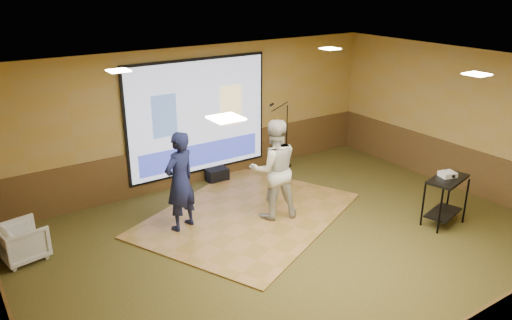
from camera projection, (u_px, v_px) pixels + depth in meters
ground at (295, 246)px, 8.58m from camera, size 9.00×9.00×0.00m
room_shell at (299, 129)px, 7.85m from camera, size 9.04×7.04×3.02m
wainscot_back at (200, 161)px, 11.13m from camera, size 9.00×0.04×0.95m
wainscot_left at (7, 316)px, 6.08m from camera, size 0.04×7.00×0.95m
wainscot_right at (460, 167)px, 10.75m from camera, size 0.04×7.00×0.95m
projector_screen at (199, 118)px, 10.74m from camera, size 3.32×0.06×2.52m
downlight_nw at (119, 71)px, 7.80m from camera, size 0.32×0.32×0.02m
downlight_ne at (330, 49)px, 10.09m from camera, size 0.32×0.32×0.02m
downlight_sw at (226, 118)px, 5.23m from camera, size 0.32×0.32×0.02m
downlight_se at (477, 74)px, 7.52m from camera, size 0.32×0.32×0.02m
dance_floor at (248, 215)px, 9.66m from camera, size 4.91×4.44×0.03m
player_left at (180, 181)px, 8.83m from camera, size 0.78×0.64×1.83m
player_right at (274, 169)px, 9.25m from camera, size 1.11×0.97×1.92m
av_table at (446, 192)px, 9.11m from camera, size 0.88×0.46×0.93m
projector at (448, 174)px, 9.06m from camera, size 0.32×0.29×0.09m
mic_stand at (285, 147)px, 11.97m from camera, size 0.64×0.26×1.63m
banquet_chair at (23, 242)px, 8.09m from camera, size 0.80×0.78×0.63m
duffel_bag at (217, 175)px, 11.22m from camera, size 0.47×0.32×0.29m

